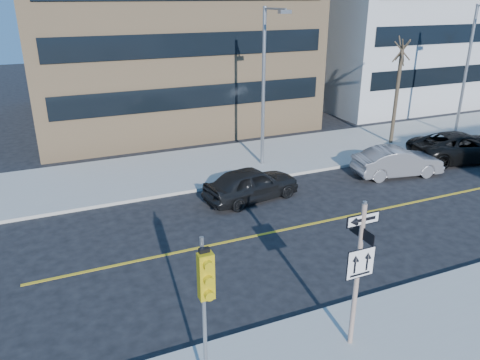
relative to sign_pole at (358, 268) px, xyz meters
name	(u,v)px	position (x,y,z in m)	size (l,w,h in m)	color
ground	(301,295)	(0.00, 2.51, -2.44)	(120.00, 120.00, 0.00)	black
far_sidewalk	(443,132)	(18.00, 14.51, -2.36)	(66.00, 6.00, 0.15)	#A7A39C
road_centerline	(476,189)	(12.00, 6.51, -2.43)	(40.00, 0.14, 0.01)	gold
sign_pole	(358,268)	(0.00, 0.00, 0.00)	(0.92, 0.92, 4.06)	beige
traffic_signal	(206,289)	(-4.00, -0.15, 0.59)	(0.32, 0.45, 4.00)	gray
parked_car_a	(252,184)	(1.63, 9.74, -1.68)	(4.46, 1.80, 1.52)	black
parked_car_b	(397,162)	(9.70, 9.50, -1.70)	(4.50, 1.57, 1.48)	slate
parked_car_c	(462,147)	(14.57, 9.91, -1.64)	(5.77, 2.66, 1.60)	black
streetlight_a	(266,78)	(4.00, 13.27, 2.32)	(0.55, 2.25, 8.00)	gray
streetlight_b	(471,63)	(18.00, 13.27, 2.32)	(0.55, 2.25, 8.00)	gray
street_tree_west	(402,53)	(13.00, 13.81, 3.09)	(1.80, 1.80, 6.35)	#32291D
building_grey_mid	(403,9)	(24.00, 26.51, 5.06)	(20.00, 16.00, 15.00)	#AFB2B5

